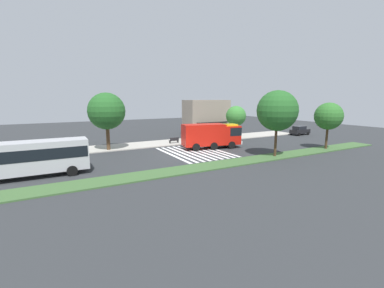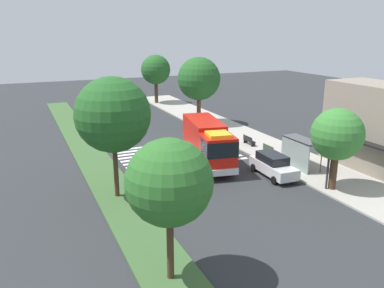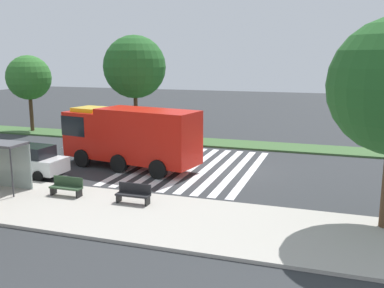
{
  "view_description": "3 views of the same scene",
  "coord_description": "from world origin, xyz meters",
  "px_view_note": "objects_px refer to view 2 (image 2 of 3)",
  "views": [
    {
      "loc": [
        -14.9,
        -30.92,
        7.41
      ],
      "look_at": [
        2.18,
        0.02,
        1.21
      ],
      "focal_mm": 24.34,
      "sensor_mm": 36.0,
      "label": 1
    },
    {
      "loc": [
        35.39,
        -13.14,
        11.23
      ],
      "look_at": [
        4.27,
        0.79,
        1.36
      ],
      "focal_mm": 36.72,
      "sensor_mm": 36.0,
      "label": 2
    },
    {
      "loc": [
        -5.57,
        24.94,
        6.74
      ],
      "look_at": [
        2.5,
        0.71,
        1.61
      ],
      "focal_mm": 40.97,
      "sensor_mm": 36.0,
      "label": 3
    }
  ],
  "objects_px": {
    "fire_truck": "(208,142)",
    "street_lamp": "(330,143)",
    "bus_stop_shelter": "(298,148)",
    "bench_west_of_shelter": "(249,140)",
    "parked_car_west": "(273,165)",
    "sidewalk_tree_center": "(337,135)",
    "bench_near_shelter": "(269,150)",
    "median_tree_west": "(169,183)",
    "median_tree_far_west": "(113,115)",
    "sidewalk_tree_far_west": "(156,70)",
    "transit_bus": "(103,102)",
    "sidewalk_tree_west": "(199,79)"
  },
  "relations": [
    {
      "from": "median_tree_west",
      "to": "sidewalk_tree_center",
      "type": "bearing_deg",
      "value": 109.64
    },
    {
      "from": "sidewalk_tree_far_west",
      "to": "median_tree_west",
      "type": "xyz_separation_m",
      "value": [
        44.09,
        -14.61,
        -0.45
      ]
    },
    {
      "from": "median_tree_far_west",
      "to": "street_lamp",
      "type": "bearing_deg",
      "value": 70.65
    },
    {
      "from": "bus_stop_shelter",
      "to": "sidewalk_tree_far_west",
      "type": "height_order",
      "value": "sidewalk_tree_far_west"
    },
    {
      "from": "fire_truck",
      "to": "parked_car_west",
      "type": "height_order",
      "value": "fire_truck"
    },
    {
      "from": "bus_stop_shelter",
      "to": "sidewalk_tree_center",
      "type": "xyz_separation_m",
      "value": [
        4.71,
        -0.62,
        2.31
      ]
    },
    {
      "from": "transit_bus",
      "to": "bus_stop_shelter",
      "type": "xyz_separation_m",
      "value": [
        27.68,
        10.39,
        -0.17
      ]
    },
    {
      "from": "median_tree_far_west",
      "to": "sidewalk_tree_far_west",
      "type": "bearing_deg",
      "value": 156.59
    },
    {
      "from": "median_tree_far_west",
      "to": "sidewalk_tree_west",
      "type": "bearing_deg",
      "value": 140.62
    },
    {
      "from": "street_lamp",
      "to": "bench_near_shelter",
      "type": "bearing_deg",
      "value": 173.37
    },
    {
      "from": "sidewalk_tree_west",
      "to": "median_tree_west",
      "type": "height_order",
      "value": "sidewalk_tree_west"
    },
    {
      "from": "fire_truck",
      "to": "median_tree_far_west",
      "type": "relative_size",
      "value": 1.12
    },
    {
      "from": "bench_near_shelter",
      "to": "bus_stop_shelter",
      "type": "bearing_deg",
      "value": 0.3
    },
    {
      "from": "sidewalk_tree_far_west",
      "to": "parked_car_west",
      "type": "bearing_deg",
      "value": -3.63
    },
    {
      "from": "bench_near_shelter",
      "to": "sidewalk_tree_west",
      "type": "xyz_separation_m",
      "value": [
        -14.21,
        -0.6,
        5.04
      ]
    },
    {
      "from": "bus_stop_shelter",
      "to": "bench_near_shelter",
      "type": "distance_m",
      "value": 4.2
    },
    {
      "from": "fire_truck",
      "to": "street_lamp",
      "type": "bearing_deg",
      "value": 42.29
    },
    {
      "from": "bus_stop_shelter",
      "to": "median_tree_west",
      "type": "distance_m",
      "value": 18.42
    },
    {
      "from": "street_lamp",
      "to": "fire_truck",
      "type": "bearing_deg",
      "value": -148.47
    },
    {
      "from": "parked_car_west",
      "to": "median_tree_west",
      "type": "relative_size",
      "value": 0.71
    },
    {
      "from": "bus_stop_shelter",
      "to": "bench_west_of_shelter",
      "type": "relative_size",
      "value": 2.19
    },
    {
      "from": "sidewalk_tree_far_west",
      "to": "sidewalk_tree_west",
      "type": "xyz_separation_m",
      "value": [
        15.95,
        0.0,
        0.3
      ]
    },
    {
      "from": "street_lamp",
      "to": "median_tree_west",
      "type": "distance_m",
      "value": 15.24
    },
    {
      "from": "transit_bus",
      "to": "sidewalk_tree_center",
      "type": "height_order",
      "value": "sidewalk_tree_center"
    },
    {
      "from": "parked_car_west",
      "to": "bus_stop_shelter",
      "type": "height_order",
      "value": "bus_stop_shelter"
    },
    {
      "from": "fire_truck",
      "to": "sidewalk_tree_west",
      "type": "relative_size",
      "value": 1.14
    },
    {
      "from": "sidewalk_tree_west",
      "to": "median_tree_west",
      "type": "relative_size",
      "value": 1.21
    },
    {
      "from": "bench_near_shelter",
      "to": "transit_bus",
      "type": "bearing_deg",
      "value": -156.35
    },
    {
      "from": "street_lamp",
      "to": "sidewalk_tree_west",
      "type": "height_order",
      "value": "sidewalk_tree_west"
    },
    {
      "from": "bench_west_of_shelter",
      "to": "sidewalk_tree_center",
      "type": "relative_size",
      "value": 0.27
    },
    {
      "from": "median_tree_far_west",
      "to": "bench_west_of_shelter",
      "type": "bearing_deg",
      "value": 115.13
    },
    {
      "from": "sidewalk_tree_west",
      "to": "sidewalk_tree_center",
      "type": "xyz_separation_m",
      "value": [
        22.93,
        0.0,
        -1.44
      ]
    },
    {
      "from": "fire_truck",
      "to": "median_tree_west",
      "type": "distance_m",
      "value": 16.84
    },
    {
      "from": "bench_west_of_shelter",
      "to": "sidewalk_tree_far_west",
      "type": "bearing_deg",
      "value": -178.72
    },
    {
      "from": "street_lamp",
      "to": "parked_car_west",
      "type": "bearing_deg",
      "value": -156.23
    },
    {
      "from": "bench_west_of_shelter",
      "to": "sidewalk_tree_west",
      "type": "bearing_deg",
      "value": -176.8
    },
    {
      "from": "street_lamp",
      "to": "bus_stop_shelter",
      "type": "bearing_deg",
      "value": 167.46
    },
    {
      "from": "sidewalk_tree_center",
      "to": "median_tree_far_west",
      "type": "height_order",
      "value": "median_tree_far_west"
    },
    {
      "from": "sidewalk_tree_west",
      "to": "bus_stop_shelter",
      "type": "bearing_deg",
      "value": 1.94
    },
    {
      "from": "parked_car_west",
      "to": "sidewalk_tree_center",
      "type": "relative_size",
      "value": 0.8
    },
    {
      "from": "street_lamp",
      "to": "bench_west_of_shelter",
      "type": "bearing_deg",
      "value": 175.31
    },
    {
      "from": "street_lamp",
      "to": "median_tree_far_west",
      "type": "relative_size",
      "value": 0.7
    },
    {
      "from": "bus_stop_shelter",
      "to": "median_tree_west",
      "type": "bearing_deg",
      "value": -56.89
    },
    {
      "from": "parked_car_west",
      "to": "transit_bus",
      "type": "xyz_separation_m",
      "value": [
        -28.17,
        -7.58,
        1.14
      ]
    },
    {
      "from": "parked_car_west",
      "to": "bench_near_shelter",
      "type": "height_order",
      "value": "parked_car_west"
    },
    {
      "from": "bus_stop_shelter",
      "to": "median_tree_far_west",
      "type": "relative_size",
      "value": 0.42
    },
    {
      "from": "parked_car_west",
      "to": "sidewalk_tree_west",
      "type": "distance_m",
      "value": 19.41
    },
    {
      "from": "parked_car_west",
      "to": "bench_near_shelter",
      "type": "bearing_deg",
      "value": 150.94
    },
    {
      "from": "fire_truck",
      "to": "median_tree_west",
      "type": "height_order",
      "value": "median_tree_west"
    },
    {
      "from": "street_lamp",
      "to": "sidewalk_tree_center",
      "type": "distance_m",
      "value": 0.75
    }
  ]
}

